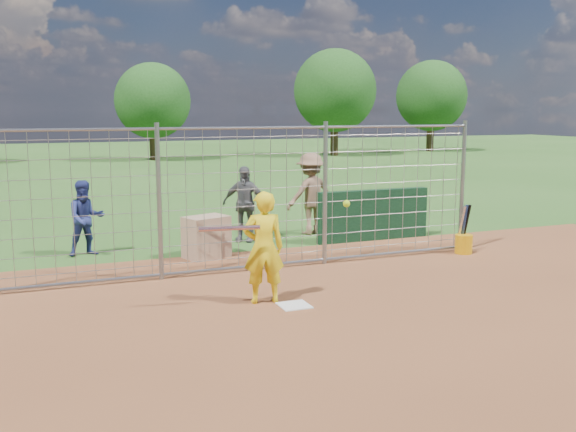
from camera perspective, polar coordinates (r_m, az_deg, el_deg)
name	(u,v)px	position (r m, az deg, el deg)	size (l,w,h in m)	color
ground	(289,302)	(9.52, 0.10, -7.69)	(100.00, 100.00, 0.00)	#2D591E
infield_dirt	(396,381)	(7.00, 9.56, -14.28)	(18.00, 18.00, 0.00)	brown
home_plate	(294,306)	(9.34, 0.56, -7.97)	(0.43, 0.43, 0.02)	silver
dugout_wall	(373,215)	(14.01, 7.57, 0.09)	(2.60, 0.20, 1.10)	#11381E
batter	(264,248)	(9.31, -2.19, -2.83)	(0.60, 0.40, 1.65)	yellow
bystander_a	(86,218)	(12.98, -17.53, -0.19)	(0.71, 0.56, 1.47)	navy
bystander_b	(244,204)	(13.75, -3.92, 1.09)	(0.95, 0.40, 1.63)	#535458
bystander_c	(311,194)	(14.55, 2.05, 1.99)	(1.19, 0.68, 1.84)	#876149
equipment_bin	(206,237)	(12.36, -7.27, -1.86)	(0.80, 0.55, 0.80)	tan
equipment_in_play	(259,222)	(9.00, -2.62, -0.55)	(2.19, 0.35, 0.37)	silver
bucket_with_bats	(464,241)	(13.09, 15.34, -2.18)	(0.34, 0.37, 0.97)	orange
backstop_fence	(246,200)	(11.09, -3.73, 1.41)	(9.08, 0.08, 2.60)	gray
tree_line	(154,93)	(37.17, -11.81, 10.63)	(44.66, 6.72, 6.48)	#3F2B19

